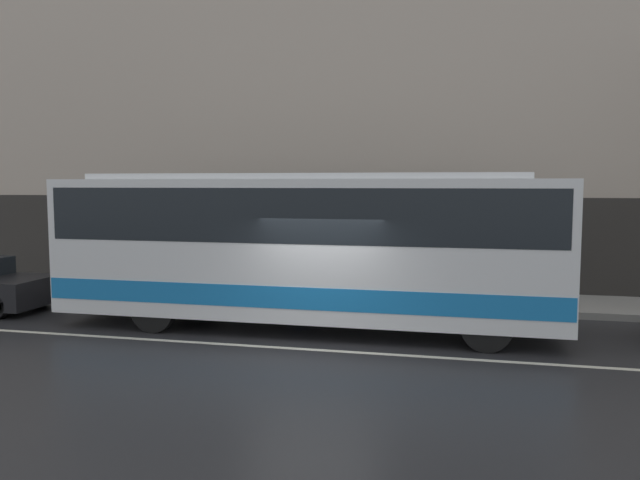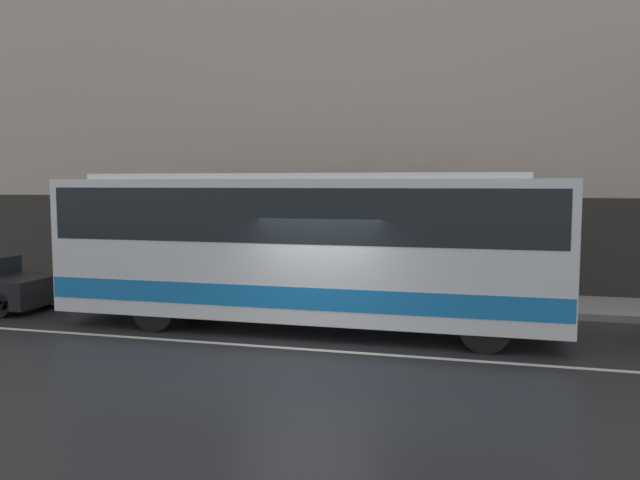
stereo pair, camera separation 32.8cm
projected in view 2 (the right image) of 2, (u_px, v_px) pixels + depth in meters
ground_plane at (313, 350)px, 11.98m from camera, size 60.00×60.00×0.00m
sidewalk at (363, 297)px, 17.05m from camera, size 60.00×2.54×0.17m
building_facade at (373, 76)px, 17.85m from camera, size 60.00×0.35×12.94m
lane_stripe at (313, 350)px, 11.98m from camera, size 54.00×0.14×0.01m
transit_bus at (305, 242)px, 13.65m from camera, size 10.93×2.56×3.40m
pedestrian_waiting at (302, 266)px, 16.85m from camera, size 0.36×0.36×1.69m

